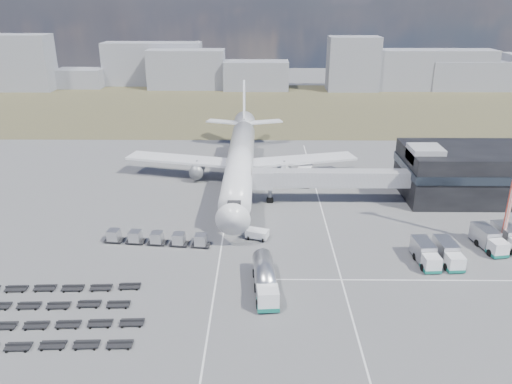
{
  "coord_description": "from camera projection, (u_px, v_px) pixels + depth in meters",
  "views": [
    {
      "loc": [
        4.3,
        -69.87,
        38.25
      ],
      "look_at": [
        3.49,
        15.91,
        4.0
      ],
      "focal_mm": 35.0,
      "sensor_mm": 36.0,
      "label": 1
    }
  ],
  "objects": [
    {
      "name": "skyline",
      "position": [
        215.0,
        67.0,
        212.04
      ],
      "size": [
        325.97,
        26.56,
        22.67
      ],
      "color": "gray",
      "rests_on": "ground"
    },
    {
      "name": "baggage_dollies",
      "position": [
        22.0,
        315.0,
        63.04
      ],
      "size": [
        31.33,
        14.96,
        0.7
      ],
      "rotation": [
        0.0,
        0.0,
        0.04
      ],
      "color": "black",
      "rests_on": "ground"
    },
    {
      "name": "lane_markings",
      "position": [
        293.0,
        244.0,
        81.81
      ],
      "size": [
        47.12,
        110.0,
        0.01
      ],
      "color": "silver",
      "rests_on": "ground"
    },
    {
      "name": "catering_truck",
      "position": [
        304.0,
        176.0,
        107.45
      ],
      "size": [
        4.23,
        7.41,
        3.2
      ],
      "rotation": [
        0.0,
        0.0,
        -0.21
      ],
      "color": "silver",
      "rests_on": "ground"
    },
    {
      "name": "pushback_tug",
      "position": [
        257.0,
        234.0,
        83.29
      ],
      "size": [
        4.08,
        3.06,
        1.6
      ],
      "primitive_type": "cube",
      "rotation": [
        0.0,
        0.0,
        -0.31
      ],
      "color": "silver",
      "rests_on": "ground"
    },
    {
      "name": "jet_bridge",
      "position": [
        321.0,
        178.0,
        96.06
      ],
      "size": [
        30.3,
        3.8,
        7.05
      ],
      "color": "#939399",
      "rests_on": "ground"
    },
    {
      "name": "grass_strip",
      "position": [
        249.0,
        106.0,
        181.26
      ],
      "size": [
        420.0,
        90.0,
        0.01
      ],
      "primitive_type": "cube",
      "color": "brown",
      "rests_on": "ground"
    },
    {
      "name": "fuel_tanker",
      "position": [
        265.0,
        279.0,
        68.28
      ],
      "size": [
        3.69,
        11.53,
        3.67
      ],
      "rotation": [
        0.0,
        0.0,
        0.07
      ],
      "color": "silver",
      "rests_on": "ground"
    },
    {
      "name": "uld_row",
      "position": [
        157.0,
        238.0,
        81.27
      ],
      "size": [
        17.68,
        3.69,
        1.93
      ],
      "rotation": [
        0.0,
        0.0,
        -0.11
      ],
      "color": "black",
      "rests_on": "ground"
    },
    {
      "name": "terminal",
      "position": [
        479.0,
        172.0,
        99.0
      ],
      "size": [
        30.4,
        16.4,
        11.0
      ],
      "color": "black",
      "rests_on": "ground"
    },
    {
      "name": "ground",
      "position": [
        233.0,
        252.0,
        79.11
      ],
      "size": [
        420.0,
        420.0,
        0.0
      ],
      "primitive_type": "plane",
      "color": "#565659",
      "rests_on": "ground"
    },
    {
      "name": "service_trucks_far",
      "position": [
        499.0,
        239.0,
        80.01
      ],
      "size": [
        7.35,
        8.35,
        2.98
      ],
      "rotation": [
        0.0,
        0.0,
        0.17
      ],
      "color": "silver",
      "rests_on": "ground"
    },
    {
      "name": "airliner",
      "position": [
        241.0,
        158.0,
        107.21
      ],
      "size": [
        51.59,
        64.53,
        17.62
      ],
      "color": "silver",
      "rests_on": "ground"
    },
    {
      "name": "service_trucks_near",
      "position": [
        437.0,
        253.0,
        75.54
      ],
      "size": [
        6.44,
        7.56,
        2.91
      ],
      "rotation": [
        0.0,
        0.0,
        0.06
      ],
      "color": "silver",
      "rests_on": "ground"
    }
  ]
}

